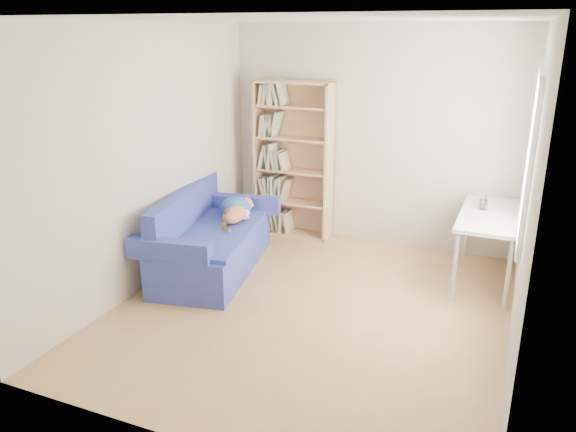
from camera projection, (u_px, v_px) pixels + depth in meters
The scene contains 6 objects.
ground at pixel (312, 309), 5.32m from camera, with size 4.00×4.00×0.00m, color #A97F4C.
room_shell at pixel (327, 138), 4.80m from camera, with size 3.54×4.04×2.62m.
sofa at pixel (211, 241), 6.12m from camera, with size 1.15×1.91×0.87m.
bookshelf at pixel (293, 167), 6.99m from camera, with size 0.97×0.30×1.94m.
desk at pixel (490, 220), 5.70m from camera, with size 0.58×1.27×0.75m.
pen_cup at pixel (483, 203), 5.80m from camera, with size 0.09×0.09×0.17m.
Camera 1 is at (1.65, -4.48, 2.53)m, focal length 35.00 mm.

